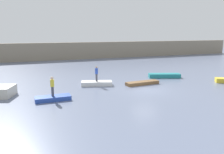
# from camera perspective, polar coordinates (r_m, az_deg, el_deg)

# --- Properties ---
(ground_plane) EXTENTS (120.00, 120.00, 0.00)m
(ground_plane) POSITION_cam_1_polar(r_m,az_deg,el_deg) (22.58, 8.42, -3.23)
(ground_plane) COLOR slate
(embankment_wall) EXTENTS (80.00, 1.20, 3.57)m
(embankment_wall) POSITION_cam_1_polar(r_m,az_deg,el_deg) (48.76, -8.34, 6.61)
(embankment_wall) COLOR gray
(embankment_wall) RESTS_ON ground_plane
(rowboat_blue) EXTENTS (2.91, 1.15, 0.36)m
(rowboat_blue) POSITION_cam_1_polar(r_m,az_deg,el_deg) (19.53, -14.74, -5.21)
(rowboat_blue) COLOR #2B4CAD
(rowboat_blue) RESTS_ON ground_plane
(rowboat_white) EXTENTS (3.49, 2.13, 0.45)m
(rowboat_white) POSITION_cam_1_polar(r_m,az_deg,el_deg) (24.21, -3.91, -1.60)
(rowboat_white) COLOR white
(rowboat_white) RESTS_ON ground_plane
(rowboat_brown) EXTENTS (3.86, 1.19, 0.35)m
(rowboat_brown) POSITION_cam_1_polar(r_m,az_deg,el_deg) (24.77, 7.69, -1.50)
(rowboat_brown) COLOR brown
(rowboat_brown) RESTS_ON ground_plane
(rowboat_teal) EXTENTS (4.04, 2.38, 0.50)m
(rowboat_teal) POSITION_cam_1_polar(r_m,az_deg,el_deg) (29.10, 13.12, 0.36)
(rowboat_teal) COLOR teal
(rowboat_teal) RESTS_ON ground_plane
(person_yellow_shirt) EXTENTS (0.32, 0.32, 1.65)m
(person_yellow_shirt) POSITION_cam_1_polar(r_m,az_deg,el_deg) (19.25, -14.90, -2.05)
(person_yellow_shirt) COLOR #4C4C56
(person_yellow_shirt) RESTS_ON rowboat_blue
(person_blue_shirt) EXTENTS (0.32, 0.32, 1.64)m
(person_blue_shirt) POSITION_cam_1_polar(r_m,az_deg,el_deg) (23.99, -3.95, 1.03)
(person_blue_shirt) COLOR #4C4C56
(person_blue_shirt) RESTS_ON rowboat_white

